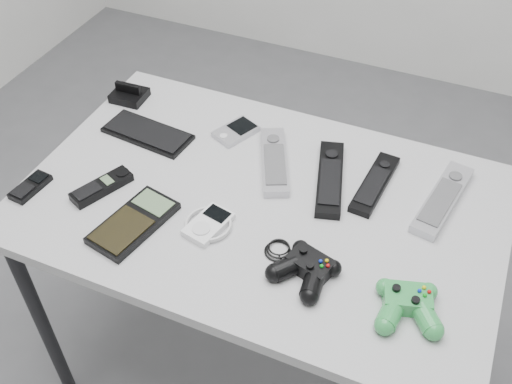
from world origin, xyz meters
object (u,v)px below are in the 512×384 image
at_px(remote_silver_b, 443,199).
at_px(mobile_phone, 30,187).
at_px(remote_black_a, 330,178).
at_px(desk, 261,219).
at_px(calculator, 134,222).
at_px(pda_keyboard, 148,133).
at_px(remote_silver_a, 274,161).
at_px(controller_black, 306,267).
at_px(pda, 236,131).
at_px(mp3_player, 208,224).
at_px(controller_green, 408,304).
at_px(remote_black_b, 375,183).
at_px(cordless_handset, 102,186).

bearing_deg(remote_silver_b, mobile_phone, -149.43).
bearing_deg(remote_black_a, desk, -151.97).
bearing_deg(calculator, remote_silver_b, 40.84).
relative_size(pda_keyboard, remote_silver_b, 0.90).
height_order(remote_silver_a, controller_black, controller_black).
relative_size(remote_black_a, remote_silver_b, 0.98).
distance_m(pda, controller_black, 0.47).
xyz_separation_m(remote_black_a, controller_black, (0.04, -0.27, 0.01)).
bearing_deg(remote_black_a, mp3_player, -144.64).
bearing_deg(mobile_phone, desk, 25.32).
bearing_deg(mobile_phone, mp3_player, 13.16).
distance_m(mp3_player, controller_green, 0.44).
relative_size(remote_black_a, mp3_player, 2.27).
bearing_deg(remote_silver_a, remote_black_b, -19.68).
bearing_deg(remote_silver_b, remote_black_a, -162.41).
relative_size(remote_silver_a, remote_black_a, 0.94).
bearing_deg(controller_green, desk, 139.65).
bearing_deg(cordless_handset, mobile_phone, -133.83).
bearing_deg(remote_silver_b, calculator, -140.90).
relative_size(remote_silver_b, controller_green, 1.87).
height_order(pda_keyboard, calculator, calculator).
relative_size(pda, remote_black_b, 0.51).
bearing_deg(remote_silver_a, calculator, -148.44).
bearing_deg(pda, remote_silver_a, -3.56).
bearing_deg(desk, cordless_handset, -161.66).
height_order(desk, calculator, calculator).
xyz_separation_m(pda_keyboard, cordless_handset, (0.01, -0.21, 0.00)).
xyz_separation_m(remote_black_a, mobile_phone, (-0.61, -0.29, -0.00)).
bearing_deg(controller_black, mobile_phone, -162.03).
xyz_separation_m(pda_keyboard, remote_black_a, (0.47, 0.02, 0.01)).
height_order(remote_black_b, controller_green, controller_green).
distance_m(pda, mp3_player, 0.32).
distance_m(pda_keyboard, controller_green, 0.76).
bearing_deg(remote_silver_a, mp3_player, -127.01).
bearing_deg(pda, remote_silver_b, 19.78).
bearing_deg(remote_black_b, desk, -142.50).
xyz_separation_m(pda, mp3_player, (0.08, -0.31, 0.00)).
relative_size(desk, remote_silver_a, 4.63).
distance_m(mobile_phone, controller_black, 0.65).
height_order(pda, calculator, calculator).
xyz_separation_m(remote_black_a, controller_green, (0.24, -0.28, 0.01)).
xyz_separation_m(controller_black, controller_green, (0.20, -0.01, 0.00)).
relative_size(desk, controller_black, 5.10).
bearing_deg(remote_silver_a, controller_black, -81.78).
distance_m(pda, cordless_handset, 0.36).
bearing_deg(controller_black, pda, 148.27).
xyz_separation_m(pda, remote_silver_b, (0.52, -0.04, 0.00)).
xyz_separation_m(pda_keyboard, controller_black, (0.51, -0.26, 0.01)).
relative_size(pda_keyboard, mobile_phone, 2.28).
bearing_deg(mobile_phone, pda_keyboard, 68.32).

